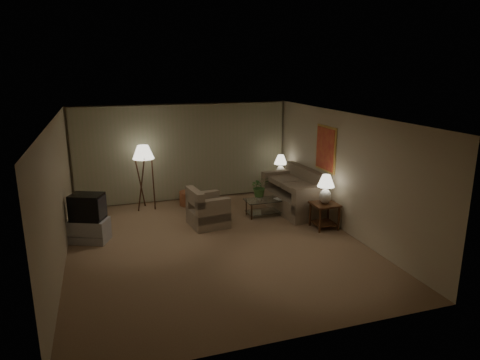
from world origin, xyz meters
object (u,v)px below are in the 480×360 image
at_px(table_lamp_near, 326,187).
at_px(floor_lamp, 145,176).
at_px(table_lamp_far, 281,164).
at_px(sofa, 294,195).
at_px(side_table_far, 280,183).
at_px(coffee_table, 265,205).
at_px(side_table_near, 324,211).
at_px(vase, 259,197).
at_px(armchair, 208,211).
at_px(tv_cabinet, 90,230).
at_px(ottoman, 190,198).
at_px(crt_tv, 87,207).

xyz_separation_m(table_lamp_near, floor_lamp, (-3.81, 2.70, -0.11)).
distance_m(table_lamp_far, floor_lamp, 3.81).
distance_m(sofa, side_table_far, 1.26).
bearing_deg(side_table_far, coffee_table, -126.38).
distance_m(side_table_near, vase, 1.70).
bearing_deg(armchair, coffee_table, -88.46).
bearing_deg(table_lamp_near, floor_lamp, 144.63).
height_order(armchair, side_table_near, armchair).
bearing_deg(tv_cabinet, ottoman, 59.30).
height_order(crt_tv, vase, crt_tv).
distance_m(sofa, crt_tv, 5.09).
distance_m(side_table_far, table_lamp_far, 0.57).
height_order(armchair, side_table_far, armchair).
bearing_deg(coffee_table, tv_cabinet, -174.68).
bearing_deg(crt_tv, table_lamp_near, 14.10).
height_order(ottoman, vase, vase).
bearing_deg(side_table_near, crt_tv, 170.62).
height_order(sofa, tv_cabinet, sofa).
height_order(table_lamp_far, tv_cabinet, table_lamp_far).
bearing_deg(armchair, tv_cabinet, 85.83).
bearing_deg(coffee_table, vase, 180.00).
bearing_deg(armchair, side_table_far, -65.25).
xyz_separation_m(tv_cabinet, ottoman, (2.57, 1.85, -0.07)).
height_order(tv_cabinet, vase, vase).
height_order(table_lamp_near, floor_lamp, floor_lamp).
distance_m(armchair, ottoman, 1.72).
distance_m(floor_lamp, ottoman, 1.37).
relative_size(side_table_far, floor_lamp, 0.35).
distance_m(table_lamp_near, table_lamp_far, 2.60).
height_order(armchair, table_lamp_near, table_lamp_near).
distance_m(sofa, tv_cabinet, 5.08).
height_order(table_lamp_near, table_lamp_far, table_lamp_near).
distance_m(table_lamp_far, ottoman, 2.75).
bearing_deg(floor_lamp, crt_tv, -127.06).
bearing_deg(sofa, ottoman, -122.26).
relative_size(table_lamp_near, vase, 4.11).
bearing_deg(vase, table_lamp_near, -47.52).
distance_m(side_table_near, table_lamp_far, 2.66).
xyz_separation_m(ottoman, vase, (1.49, -1.46, 0.31)).
xyz_separation_m(armchair, vase, (1.39, 0.24, 0.14)).
height_order(side_table_far, coffee_table, side_table_far).
bearing_deg(tv_cabinet, crt_tv, 0.00).
bearing_deg(side_table_near, armchair, 158.31).
distance_m(side_table_far, tv_cabinet, 5.49).
distance_m(armchair, coffee_table, 1.56).
bearing_deg(tv_cabinet, vase, 28.99).
bearing_deg(table_lamp_near, side_table_near, 3.58).
bearing_deg(ottoman, sofa, -28.72).
bearing_deg(armchair, floor_lamp, 29.53).
distance_m(armchair, tv_cabinet, 2.67).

